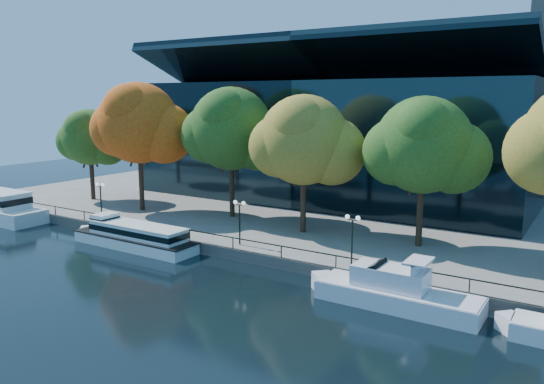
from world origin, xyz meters
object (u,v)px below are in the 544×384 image
Objects in this scene: tree_4 at (425,147)px; tree_3 at (305,142)px; tree_1 at (140,125)px; lamp_0 at (100,193)px; cruiser_near at (391,290)px; tree_0 at (90,138)px; tree_2 at (232,131)px; lamp_2 at (352,228)px; tour_boat at (132,235)px; lamp_1 at (240,212)px.

tree_3 is at bearing -173.76° from tree_4.
tree_1 is 3.69× the size of lamp_0.
tree_0 is at bearing 165.74° from cruiser_near.
tree_2 is (-22.98, 12.87, 9.43)m from cruiser_near.
tree_4 reaches higher than tree_0.
tree_3 reaches higher than lamp_2.
tree_2 is at bearing 154.09° from lamp_2.
lamp_2 is (29.43, 0.00, 0.00)m from lamp_0.
lamp_0 is at bearing -165.71° from tree_4.
tree_3 is (10.07, -1.86, -0.67)m from tree_2.
lamp_0 is 1.00× the size of lamp_2.
tree_3 is at bearing 18.31° from lamp_0.
tree_0 is 0.88× the size of tree_4.
tour_boat is 28.13m from tree_4.
lamp_0 and lamp_1 have the same top height.
lamp_0 is (-32.36, -8.24, -5.85)m from tree_4.
lamp_2 is at bearing -109.53° from tree_4.
tour_boat is 1.11× the size of tree_3.
cruiser_near is 3.06× the size of lamp_1.
lamp_1 is at bearing 165.66° from cruiser_near.
tree_2 is 13.27m from lamp_1.
tree_2 is 15.69m from lamp_0.
cruiser_near is 46.56m from tree_0.
tree_2 is 21.23m from tree_4.
tour_boat is at bearing -48.87° from tree_1.
tree_4 is at bearing -1.72° from tree_2.
lamp_2 is (18.28, -8.88, -6.56)m from tree_2.
tree_1 is 20.59m from lamp_1.
lamp_2 is (39.79, -7.31, -4.94)m from tree_0.
lamp_1 is at bearing 18.07° from tour_boat.
tree_3 is (-12.91, 11.01, 8.76)m from cruiser_near.
tree_1 is 32.36m from tree_4.
lamp_0 is at bearing -141.47° from tree_2.
tour_boat is at bearing 178.60° from cruiser_near.
tree_3 reaches higher than lamp_0.
tree_0 is 2.89× the size of lamp_2.
tree_4 reaches higher than lamp_2.
tree_4 is (-1.77, 12.23, 8.72)m from cruiser_near.
tree_1 reaches higher than tour_boat.
tree_1 reaches higher than cruiser_near.
lamp_1 and lamp_2 have the same top height.
cruiser_near is at bearing -40.37° from lamp_2.
tree_4 is (32.26, 2.28, -1.16)m from tree_1.
tour_boat is 15.67m from tree_2.
tree_0 is at bearing 172.60° from tree_1.
tree_0 reaches higher than tour_boat.
tree_1 reaches higher than tree_4.
cruiser_near is (25.90, -0.63, -0.09)m from tour_boat.
tour_boat is 1.00× the size of tree_1.
cruiser_near is 1.06× the size of tree_0.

